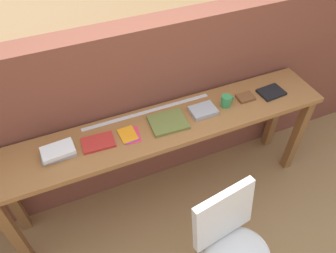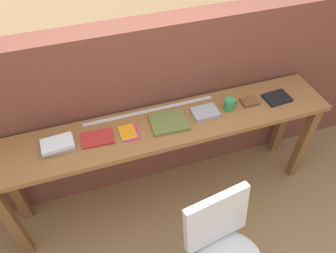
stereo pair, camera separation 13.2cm
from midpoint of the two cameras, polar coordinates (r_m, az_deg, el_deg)
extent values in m
plane|color=#9E7547|center=(2.88, 0.66, -16.10)|extent=(40.00, 40.00, 0.00)
cube|color=brown|center=(2.66, -4.71, 3.19)|extent=(6.00, 0.20, 1.50)
cube|color=#996033|center=(2.35, -2.08, 0.06)|extent=(2.50, 0.44, 0.04)
cube|color=brown|center=(2.61, -26.60, -16.54)|extent=(0.07, 0.07, 0.84)
cube|color=brown|center=(3.08, 20.37, -1.53)|extent=(0.07, 0.07, 0.84)
cube|color=brown|center=(2.79, -26.99, -11.00)|extent=(0.07, 0.07, 0.84)
cube|color=brown|center=(3.24, 17.02, 2.25)|extent=(0.07, 0.07, 0.84)
cube|color=white|center=(2.13, 7.84, -15.04)|extent=(0.45, 0.17, 0.40)
cylinder|color=#B2B2B7|center=(2.61, 10.24, -19.08)|extent=(0.02, 0.02, 0.41)
cube|color=#9E9EA3|center=(2.28, -20.16, -4.35)|extent=(0.22, 0.14, 0.03)
cube|color=white|center=(2.25, -20.24, -3.99)|extent=(0.22, 0.15, 0.03)
cube|color=red|center=(2.27, -13.70, -2.78)|extent=(0.22, 0.15, 0.02)
cube|color=#E5334C|center=(2.28, -7.96, -1.56)|extent=(0.13, 0.17, 0.00)
cube|color=purple|center=(2.28, -8.46, -1.49)|extent=(0.12, 0.16, 0.00)
cube|color=orange|center=(2.28, -8.67, -1.40)|extent=(0.12, 0.15, 0.00)
cube|color=olive|center=(2.34, -1.59, 0.71)|extent=(0.27, 0.23, 0.02)
cube|color=#9E9EA3|center=(2.42, 4.57, 2.74)|extent=(0.19, 0.14, 0.03)
cylinder|color=#338C4C|center=(2.48, 8.57, 4.38)|extent=(0.08, 0.08, 0.09)
torus|color=#338C4C|center=(2.50, 9.45, 4.62)|extent=(0.06, 0.01, 0.06)
cube|color=brown|center=(2.59, 11.92, 4.96)|extent=(0.13, 0.10, 0.02)
cube|color=black|center=(2.69, 16.21, 5.72)|extent=(0.20, 0.16, 0.02)
cube|color=silver|center=(2.44, -5.14, 2.56)|extent=(0.99, 0.03, 0.00)
camera|label=1|loc=(0.07, -91.65, -1.66)|focal=35.00mm
camera|label=2|loc=(0.07, 88.35, 1.66)|focal=35.00mm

